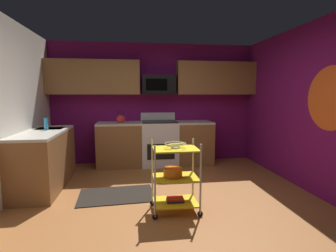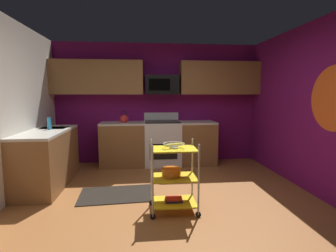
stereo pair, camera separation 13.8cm
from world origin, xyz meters
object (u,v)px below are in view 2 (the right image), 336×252
(microwave, at_px, (162,85))
(kettle, at_px, (124,119))
(fruit_bowl, at_px, (174,145))
(dish_soap_bottle, at_px, (49,124))
(oven_range, at_px, (162,142))
(mixing_bowl_large, at_px, (171,172))
(rolling_cart, at_px, (174,177))
(book_stack, at_px, (174,200))

(microwave, relative_size, kettle, 2.65)
(microwave, bearing_deg, fruit_bowl, -90.77)
(kettle, relative_size, dish_soap_bottle, 1.32)
(oven_range, bearing_deg, mixing_bowl_large, -91.64)
(rolling_cart, relative_size, fruit_bowl, 3.36)
(mixing_bowl_large, bearing_deg, microwave, 88.44)
(oven_range, relative_size, kettle, 4.17)
(rolling_cart, height_order, fruit_bowl, rolling_cart)
(fruit_bowl, relative_size, kettle, 1.03)
(microwave, relative_size, rolling_cart, 0.77)
(microwave, distance_m, fruit_bowl, 2.51)
(mixing_bowl_large, height_order, kettle, kettle)
(microwave, distance_m, book_stack, 2.83)
(mixing_bowl_large, xyz_separation_m, book_stack, (0.03, -0.00, -0.36))
(oven_range, distance_m, fruit_bowl, 2.30)
(mixing_bowl_large, height_order, book_stack, mixing_bowl_large)
(microwave, bearing_deg, oven_range, -89.74)
(kettle, bearing_deg, mixing_bowl_large, -71.95)
(oven_range, height_order, book_stack, oven_range)
(mixing_bowl_large, bearing_deg, fruit_bowl, 0.00)
(fruit_bowl, distance_m, mixing_bowl_large, 0.36)
(fruit_bowl, xyz_separation_m, book_stack, (0.00, -0.00, -0.72))
(oven_range, xyz_separation_m, kettle, (-0.80, -0.00, 0.52))
(microwave, height_order, dish_soap_bottle, microwave)
(rolling_cart, xyz_separation_m, kettle, (-0.77, 2.26, 0.54))
(fruit_bowl, height_order, kettle, kettle)
(fruit_bowl, height_order, mixing_bowl_large, fruit_bowl)
(microwave, bearing_deg, rolling_cart, -90.77)
(fruit_bowl, bearing_deg, microwave, 89.23)
(microwave, bearing_deg, dish_soap_bottle, -151.18)
(kettle, bearing_deg, rolling_cart, -71.21)
(book_stack, height_order, kettle, kettle)
(rolling_cart, xyz_separation_m, dish_soap_bottle, (-1.94, 1.29, 0.57))
(oven_range, distance_m, dish_soap_bottle, 2.26)
(oven_range, relative_size, book_stack, 4.92)
(oven_range, distance_m, rolling_cart, 2.27)
(microwave, xyz_separation_m, dish_soap_bottle, (-1.97, -1.08, -0.68))
(microwave, bearing_deg, kettle, -172.30)
(dish_soap_bottle, bearing_deg, microwave, 28.82)
(dish_soap_bottle, bearing_deg, oven_range, 26.42)
(fruit_bowl, bearing_deg, mixing_bowl_large, 180.00)
(oven_range, distance_m, microwave, 1.23)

